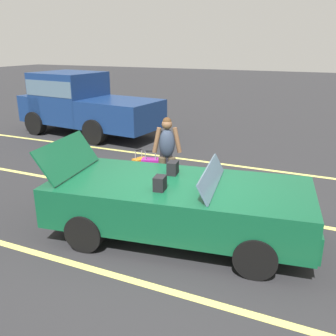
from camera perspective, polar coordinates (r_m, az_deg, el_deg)
ground_plane at (r=6.23m, az=1.65°, el=-10.41°), size 80.00×80.00×0.00m
lot_line_near at (r=5.18m, az=-4.57°, el=-17.23°), size 18.00×0.12×0.01m
lot_line_mid at (r=7.33m, az=5.62°, el=-5.82°), size 18.00×0.12×0.01m
lot_line_far at (r=9.76m, az=10.75°, el=0.27°), size 18.00×0.12×0.01m
convertible_car at (r=5.93m, az=3.57°, el=-5.65°), size 4.42×2.34×1.49m
suitcase_large_black at (r=8.83m, az=-0.28°, el=1.14°), size 0.45×0.55×0.74m
suitcase_medium_bright at (r=8.23m, az=-2.63°, el=-0.62°), size 0.45×0.35×0.83m
suitcase_small_carryon at (r=8.67m, az=-4.29°, el=-0.06°), size 0.32×0.39×0.70m
duffel_bag at (r=8.30m, az=3.02°, el=-1.58°), size 0.71×0.56×0.34m
traveler_person at (r=7.50m, az=-0.16°, el=2.43°), size 0.58×0.33×1.65m
parked_pickup_truck_near at (r=13.27m, az=-13.40°, el=9.86°), size 5.17×2.47×2.10m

